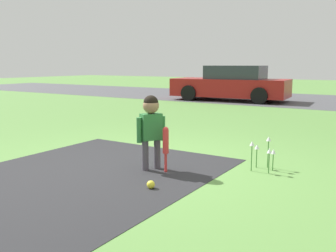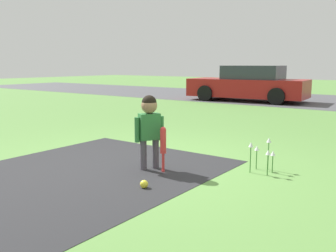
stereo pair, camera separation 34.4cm
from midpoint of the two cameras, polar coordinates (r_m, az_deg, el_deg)
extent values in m
plane|color=#5B8C42|center=(5.05, -1.68, -6.01)|extent=(60.00, 60.00, 0.00)
cube|color=#4C4C51|center=(14.90, 24.66, 3.41)|extent=(40.00, 6.00, 0.01)
cylinder|color=#4C4751|center=(4.79, -1.72, -4.44)|extent=(0.08, 0.08, 0.39)
cylinder|color=#4C4751|center=(4.85, 0.14, -4.27)|extent=(0.08, 0.08, 0.39)
cube|color=#2D7238|center=(4.75, -0.79, -0.09)|extent=(0.26, 0.30, 0.34)
cylinder|color=#2D7238|center=(4.70, -2.64, -0.59)|extent=(0.07, 0.07, 0.32)
cylinder|color=#2D7238|center=(4.82, 1.01, -0.33)|extent=(0.07, 0.07, 0.32)
sphere|color=#997051|center=(4.71, -0.80, 3.15)|extent=(0.20, 0.20, 0.20)
sphere|color=black|center=(4.71, -0.80, 3.58)|extent=(0.19, 0.19, 0.19)
sphere|color=red|center=(4.73, 1.36, -6.81)|extent=(0.04, 0.04, 0.04)
cylinder|color=red|center=(4.71, 1.36, -5.62)|extent=(0.03, 0.03, 0.24)
cylinder|color=red|center=(4.64, 1.37, -2.38)|extent=(0.08, 0.08, 0.30)
sphere|color=red|center=(4.62, 1.38, -0.56)|extent=(0.07, 0.07, 0.07)
sphere|color=yellow|center=(4.14, -1.27, -8.87)|extent=(0.09, 0.09, 0.09)
cube|color=maroon|center=(14.11, 12.66, 5.69)|extent=(4.33, 2.01, 0.65)
cube|color=#2D333D|center=(14.02, 13.56, 7.95)|extent=(2.14, 1.61, 0.48)
cylinder|color=black|center=(13.84, 6.39, 4.98)|extent=(0.58, 0.23, 0.57)
cylinder|color=black|center=(15.34, 8.99, 5.36)|extent=(0.58, 0.23, 0.57)
cylinder|color=black|center=(12.97, 16.93, 4.34)|extent=(0.58, 0.23, 0.57)
cylinder|color=black|center=(14.56, 18.55, 4.77)|extent=(0.58, 0.23, 0.57)
cylinder|color=#38702D|center=(5.01, 15.26, -5.00)|extent=(0.01, 0.01, 0.25)
cone|color=silver|center=(4.98, 15.33, -3.28)|extent=(0.06, 0.06, 0.06)
cylinder|color=#38702D|center=(5.02, 16.94, -4.41)|extent=(0.01, 0.01, 0.36)
cone|color=silver|center=(4.98, 17.06, -2.07)|extent=(0.06, 0.06, 0.06)
cylinder|color=#38702D|center=(4.83, 14.46, -5.03)|extent=(0.01, 0.01, 0.33)
cone|color=silver|center=(4.78, 14.55, -2.77)|extent=(0.06, 0.06, 0.06)
cylinder|color=#38702D|center=(4.77, 16.95, -5.74)|extent=(0.01, 0.01, 0.26)
cone|color=silver|center=(4.74, 17.05, -3.87)|extent=(0.06, 0.06, 0.06)
cylinder|color=#38702D|center=(4.91, 17.59, -5.58)|extent=(0.01, 0.01, 0.22)
cone|color=silver|center=(4.88, 17.67, -3.98)|extent=(0.06, 0.06, 0.06)
camera|label=1|loc=(0.17, -88.06, 0.32)|focal=40.00mm
camera|label=2|loc=(0.17, 91.94, -0.32)|focal=40.00mm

